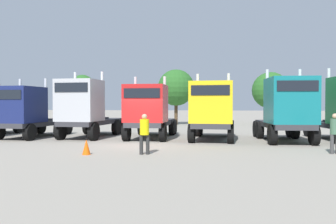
{
  "coord_description": "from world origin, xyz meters",
  "views": [
    {
      "loc": [
        4.29,
        -17.97,
        2.21
      ],
      "look_at": [
        1.1,
        3.69,
        1.7
      ],
      "focal_mm": 36.43,
      "sensor_mm": 36.0,
      "label": 1
    }
  ],
  "objects_px": {
    "semi_truck_yellow": "(212,110)",
    "visitor_in_hivis": "(144,131)",
    "traffic_cone_mid": "(86,147)",
    "semi_truck_navy": "(25,111)",
    "semi_truck_silver": "(85,109)",
    "semi_truck_red": "(149,112)",
    "semi_truck_teal": "(288,108)",
    "visitor_with_camera": "(335,130)"
  },
  "relations": [
    {
      "from": "visitor_in_hivis",
      "to": "traffic_cone_mid",
      "type": "height_order",
      "value": "visitor_in_hivis"
    },
    {
      "from": "semi_truck_silver",
      "to": "semi_truck_red",
      "type": "xyz_separation_m",
      "value": [
        4.16,
        0.07,
        -0.18
      ]
    },
    {
      "from": "semi_truck_teal",
      "to": "visitor_in_hivis",
      "type": "relative_size",
      "value": 3.36
    },
    {
      "from": "semi_truck_navy",
      "to": "semi_truck_teal",
      "type": "relative_size",
      "value": 0.99
    },
    {
      "from": "semi_truck_red",
      "to": "visitor_with_camera",
      "type": "height_order",
      "value": "semi_truck_red"
    },
    {
      "from": "semi_truck_yellow",
      "to": "semi_truck_teal",
      "type": "height_order",
      "value": "semi_truck_teal"
    },
    {
      "from": "semi_truck_teal",
      "to": "semi_truck_silver",
      "type": "bearing_deg",
      "value": -97.53
    },
    {
      "from": "semi_truck_yellow",
      "to": "semi_truck_teal",
      "type": "distance_m",
      "value": 4.28
    },
    {
      "from": "semi_truck_silver",
      "to": "visitor_with_camera",
      "type": "xyz_separation_m",
      "value": [
        13.59,
        -4.9,
        -0.88
      ]
    },
    {
      "from": "semi_truck_teal",
      "to": "traffic_cone_mid",
      "type": "relative_size",
      "value": 8.82
    },
    {
      "from": "semi_truck_navy",
      "to": "semi_truck_silver",
      "type": "distance_m",
      "value": 3.85
    },
    {
      "from": "semi_truck_yellow",
      "to": "visitor_with_camera",
      "type": "xyz_separation_m",
      "value": [
        5.47,
        -4.57,
        -0.79
      ]
    },
    {
      "from": "semi_truck_navy",
      "to": "semi_truck_teal",
      "type": "distance_m",
      "value": 16.18
    },
    {
      "from": "semi_truck_navy",
      "to": "visitor_in_hivis",
      "type": "distance_m",
      "value": 10.73
    },
    {
      "from": "traffic_cone_mid",
      "to": "semi_truck_teal",
      "type": "bearing_deg",
      "value": 32.07
    },
    {
      "from": "semi_truck_silver",
      "to": "semi_truck_navy",
      "type": "bearing_deg",
      "value": -77.65
    },
    {
      "from": "semi_truck_yellow",
      "to": "semi_truck_silver",
      "type": "bearing_deg",
      "value": -89.81
    },
    {
      "from": "semi_truck_red",
      "to": "semi_truck_teal",
      "type": "bearing_deg",
      "value": 84.37
    },
    {
      "from": "semi_truck_silver",
      "to": "semi_truck_teal",
      "type": "relative_size",
      "value": 1.07
    },
    {
      "from": "semi_truck_yellow",
      "to": "visitor_in_hivis",
      "type": "distance_m",
      "value": 6.66
    },
    {
      "from": "semi_truck_navy",
      "to": "semi_truck_silver",
      "type": "xyz_separation_m",
      "value": [
        3.79,
        0.62,
        0.17
      ]
    },
    {
      "from": "semi_truck_yellow",
      "to": "visitor_with_camera",
      "type": "height_order",
      "value": "semi_truck_yellow"
    },
    {
      "from": "semi_truck_red",
      "to": "traffic_cone_mid",
      "type": "distance_m",
      "value": 7.08
    },
    {
      "from": "visitor_in_hivis",
      "to": "traffic_cone_mid",
      "type": "distance_m",
      "value": 2.63
    },
    {
      "from": "semi_truck_navy",
      "to": "semi_truck_teal",
      "type": "height_order",
      "value": "semi_truck_teal"
    },
    {
      "from": "semi_truck_red",
      "to": "semi_truck_teal",
      "type": "relative_size",
      "value": 1.08
    },
    {
      "from": "visitor_in_hivis",
      "to": "semi_truck_navy",
      "type": "bearing_deg",
      "value": -136.86
    },
    {
      "from": "traffic_cone_mid",
      "to": "semi_truck_navy",
      "type": "bearing_deg",
      "value": 137.08
    },
    {
      "from": "visitor_with_camera",
      "to": "semi_truck_red",
      "type": "bearing_deg",
      "value": 39.97
    },
    {
      "from": "semi_truck_silver",
      "to": "semi_truck_yellow",
      "type": "bearing_deg",
      "value": 90.83
    },
    {
      "from": "semi_truck_teal",
      "to": "semi_truck_yellow",
      "type": "bearing_deg",
      "value": -99.47
    },
    {
      "from": "visitor_with_camera",
      "to": "traffic_cone_mid",
      "type": "xyz_separation_m",
      "value": [
        -10.81,
        -1.83,
        -0.71
      ]
    },
    {
      "from": "semi_truck_silver",
      "to": "traffic_cone_mid",
      "type": "relative_size",
      "value": 9.48
    },
    {
      "from": "semi_truck_red",
      "to": "traffic_cone_mid",
      "type": "bearing_deg",
      "value": -11.65
    },
    {
      "from": "semi_truck_silver",
      "to": "visitor_in_hivis",
      "type": "height_order",
      "value": "semi_truck_silver"
    },
    {
      "from": "semi_truck_silver",
      "to": "traffic_cone_mid",
      "type": "height_order",
      "value": "semi_truck_silver"
    },
    {
      "from": "semi_truck_teal",
      "to": "traffic_cone_mid",
      "type": "xyz_separation_m",
      "value": [
        -9.6,
        -6.02,
        -1.62
      ]
    },
    {
      "from": "semi_truck_navy",
      "to": "traffic_cone_mid",
      "type": "bearing_deg",
      "value": 51.01
    },
    {
      "from": "semi_truck_yellow",
      "to": "visitor_with_camera",
      "type": "bearing_deg",
      "value": 52.56
    },
    {
      "from": "traffic_cone_mid",
      "to": "semi_truck_silver",
      "type": "bearing_deg",
      "value": 112.44
    },
    {
      "from": "visitor_in_hivis",
      "to": "semi_truck_silver",
      "type": "bearing_deg",
      "value": -154.85
    },
    {
      "from": "visitor_with_camera",
      "to": "visitor_in_hivis",
      "type": "bearing_deg",
      "value": 77.28
    }
  ]
}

